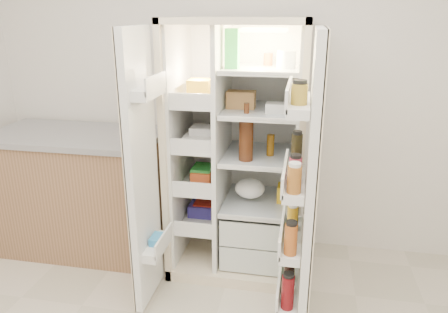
# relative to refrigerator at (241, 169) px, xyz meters

# --- Properties ---
(wall_back) EXTENTS (4.00, 0.02, 2.70)m
(wall_back) POSITION_rel_refrigerator_xyz_m (-0.04, 0.35, 0.60)
(wall_back) COLOR silver
(wall_back) RESTS_ON floor
(refrigerator) EXTENTS (0.92, 0.70, 1.80)m
(refrigerator) POSITION_rel_refrigerator_xyz_m (0.00, 0.00, 0.00)
(refrigerator) COLOR beige
(refrigerator) RESTS_ON floor
(freezer_door) EXTENTS (0.15, 0.40, 1.72)m
(freezer_door) POSITION_rel_refrigerator_xyz_m (-0.51, -0.60, 0.14)
(freezer_door) COLOR silver
(freezer_door) RESTS_ON floor
(fridge_door) EXTENTS (0.17, 0.58, 1.72)m
(fridge_door) POSITION_rel_refrigerator_xyz_m (0.47, -0.70, 0.12)
(fridge_door) COLOR silver
(fridge_door) RESTS_ON floor
(kitchen_counter) EXTENTS (1.32, 0.70, 0.96)m
(kitchen_counter) POSITION_rel_refrigerator_xyz_m (-1.28, -0.04, -0.27)
(kitchen_counter) COLOR #916848
(kitchen_counter) RESTS_ON floor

